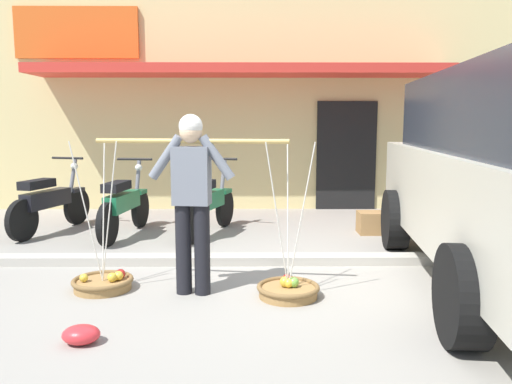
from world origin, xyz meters
TOP-DOWN VIEW (x-y plane):
  - ground_plane at (0.00, 0.00)m, footprint 90.00×90.00m
  - sidewalk_curb at (0.00, 0.70)m, footprint 20.00×0.24m
  - fruit_vendor at (-0.41, -0.32)m, footprint 1.80×0.27m
  - fruit_basket_left_side at (-1.30, -0.21)m, footprint 0.59×0.59m
  - fruit_basket_right_side at (0.49, -0.43)m, footprint 0.59×0.59m
  - motorcycle_nearest_shop at (-2.83, 2.40)m, footprint 0.68×1.77m
  - motorcycle_second_in_row at (-1.67, 2.14)m, footprint 0.54×1.81m
  - motorcycle_third_in_row at (-0.48, 2.23)m, footprint 0.72×1.75m
  - storefront_building at (-0.05, 6.92)m, footprint 13.00×6.00m
  - plastic_litter_bag at (-1.12, -1.43)m, footprint 0.28×0.22m
  - wooden_crate at (1.93, 2.30)m, footprint 0.44×0.36m

SIDE VIEW (x-z plane):
  - ground_plane at x=0.00m, z-range 0.00..0.00m
  - sidewalk_curb at x=0.00m, z-range 0.00..0.10m
  - plastic_litter_bag at x=-1.12m, z-range 0.00..0.14m
  - fruit_basket_left_side at x=-1.30m, z-range -0.65..0.80m
  - fruit_basket_right_side at x=0.49m, z-range -0.65..0.80m
  - wooden_crate at x=1.93m, z-range 0.00..0.32m
  - motorcycle_nearest_shop at x=-2.83m, z-range -0.09..1.00m
  - motorcycle_second_in_row at x=-1.67m, z-range -0.09..1.00m
  - motorcycle_third_in_row at x=-0.48m, z-range -0.09..1.00m
  - fruit_vendor at x=-0.41m, z-range 0.13..1.83m
  - storefront_building at x=-0.05m, z-range 0.00..4.20m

